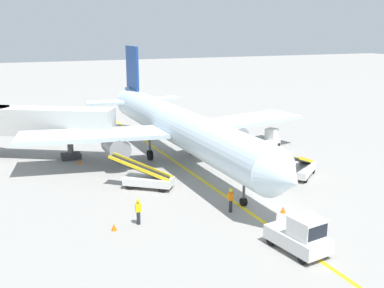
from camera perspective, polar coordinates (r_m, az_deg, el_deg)
ground_plane at (r=32.84m, az=9.04°, el=-7.54°), size 300.00×300.00×0.00m
taxi_line_yellow at (r=36.14m, az=2.39°, el=-5.29°), size 3.44×79.95×0.01m
airliner at (r=41.91m, az=-1.86°, el=2.33°), size 28.59×35.30×10.10m
jet_bridge at (r=45.49m, az=-18.84°, el=2.68°), size 12.43×8.48×4.85m
pushback_tug at (r=26.40m, az=13.40°, el=-11.06°), size 2.47×3.87×2.20m
baggage_tug_near_wing at (r=47.43m, az=9.73°, el=0.47°), size 2.73×2.28×2.10m
belt_loader_forward_hold at (r=35.64m, az=-5.64°, el=-4.32°), size 4.79×3.94×2.59m
belt_loader_aft_hold at (r=39.13m, az=13.59°, el=-2.95°), size 4.60×4.21×2.59m
ground_crew_marshaller at (r=31.04m, az=4.86°, el=-6.92°), size 0.36×0.24×1.70m
ground_crew_wing_walker at (r=29.31m, az=-6.73°, el=-8.30°), size 0.36×0.24×1.70m
safety_cone_nose_left at (r=41.71m, az=9.41°, el=-2.46°), size 0.36×0.36×0.44m
safety_cone_nose_right at (r=31.71m, az=11.32°, el=-8.04°), size 0.36×0.36×0.44m
safety_cone_wingtip_left at (r=43.09m, az=-13.87°, el=-2.14°), size 0.36×0.36×0.44m
safety_cone_wingtip_right at (r=49.93m, az=8.23°, el=0.39°), size 0.36×0.36×0.44m
safety_cone_tail_area at (r=28.96m, az=-9.73°, el=-10.19°), size 0.36×0.36×0.44m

